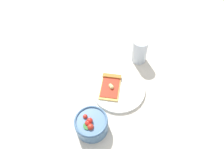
{
  "coord_description": "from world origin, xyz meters",
  "views": [
    {
      "loc": [
        0.51,
        -0.07,
        0.81
      ],
      "look_at": [
        -0.07,
        -0.04,
        0.03
      ],
      "focal_mm": 32.08,
      "sensor_mm": 36.0,
      "label": 1
    }
  ],
  "objects_px": {
    "pizza_slice_main": "(111,85)",
    "paper_napkin": "(96,48)",
    "salad_bowl": "(91,124)",
    "soda_glass": "(140,51)",
    "plate": "(119,90)"
  },
  "relations": [
    {
      "from": "plate",
      "to": "soda_glass",
      "type": "relative_size",
      "value": 1.85
    },
    {
      "from": "salad_bowl",
      "to": "paper_napkin",
      "type": "xyz_separation_m",
      "value": [
        -0.47,
        0.02,
        -0.04
      ]
    },
    {
      "from": "plate",
      "to": "salad_bowl",
      "type": "bearing_deg",
      "value": -34.99
    },
    {
      "from": "salad_bowl",
      "to": "plate",
      "type": "bearing_deg",
      "value": 145.01
    },
    {
      "from": "salad_bowl",
      "to": "soda_glass",
      "type": "relative_size",
      "value": 1.01
    },
    {
      "from": "soda_glass",
      "to": "paper_napkin",
      "type": "xyz_separation_m",
      "value": [
        -0.1,
        -0.23,
        -0.06
      ]
    },
    {
      "from": "salad_bowl",
      "to": "paper_napkin",
      "type": "relative_size",
      "value": 0.87
    },
    {
      "from": "pizza_slice_main",
      "to": "paper_napkin",
      "type": "relative_size",
      "value": 1.01
    },
    {
      "from": "paper_napkin",
      "to": "pizza_slice_main",
      "type": "bearing_deg",
      "value": 14.58
    },
    {
      "from": "plate",
      "to": "salad_bowl",
      "type": "distance_m",
      "value": 0.22
    },
    {
      "from": "pizza_slice_main",
      "to": "salad_bowl",
      "type": "xyz_separation_m",
      "value": [
        0.2,
        -0.09,
        0.02
      ]
    },
    {
      "from": "salad_bowl",
      "to": "soda_glass",
      "type": "xyz_separation_m",
      "value": [
        -0.37,
        0.25,
        0.03
      ]
    },
    {
      "from": "plate",
      "to": "paper_napkin",
      "type": "bearing_deg",
      "value": -159.37
    },
    {
      "from": "plate",
      "to": "paper_napkin",
      "type": "xyz_separation_m",
      "value": [
        -0.29,
        -0.11,
        -0.01
      ]
    },
    {
      "from": "pizza_slice_main",
      "to": "soda_glass",
      "type": "distance_m",
      "value": 0.24
    }
  ]
}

